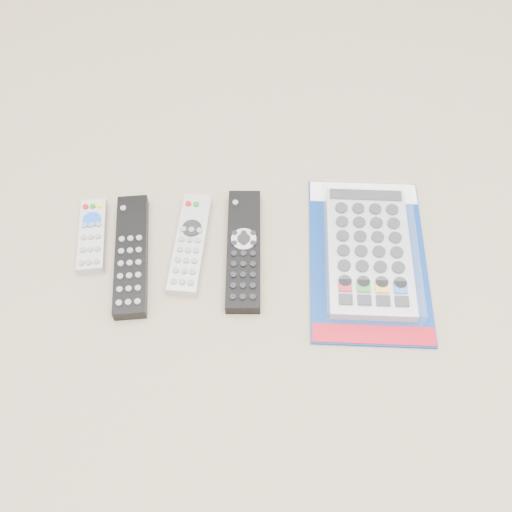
{
  "coord_description": "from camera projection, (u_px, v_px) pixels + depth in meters",
  "views": [
    {
      "loc": [
        0.01,
        -0.45,
        0.73
      ],
      "look_at": [
        0.03,
        -0.0,
        0.01
      ],
      "focal_mm": 40.0,
      "sensor_mm": 36.0,
      "label": 1
    }
  ],
  "objects": [
    {
      "name": "remote_slim_black",
      "position": [
        131.0,
        255.0,
        0.84
      ],
      "size": [
        0.05,
        0.21,
        0.02
      ],
      "rotation": [
        0.0,
        0.0,
        0.03
      ],
      "color": "black",
      "rests_on": "ground"
    },
    {
      "name": "remote_silver_dvd",
      "position": [
        190.0,
        244.0,
        0.86
      ],
      "size": [
        0.07,
        0.18,
        0.02
      ],
      "rotation": [
        0.0,
        0.0,
        -0.15
      ],
      "color": "#B3B3B7",
      "rests_on": "ground"
    },
    {
      "name": "remote_small_grey",
      "position": [
        92.0,
        236.0,
        0.87
      ],
      "size": [
        0.04,
        0.13,
        0.02
      ],
      "rotation": [
        0.0,
        0.0,
        0.04
      ],
      "color": "#A7A6A9",
      "rests_on": "ground"
    },
    {
      "name": "remote_large_black",
      "position": [
        244.0,
        250.0,
        0.85
      ],
      "size": [
        0.06,
        0.21,
        0.02
      ],
      "rotation": [
        0.0,
        0.0,
        -0.06
      ],
      "color": "black",
      "rests_on": "ground"
    },
    {
      "name": "jumbo_remote_packaged",
      "position": [
        369.0,
        250.0,
        0.84
      ],
      "size": [
        0.2,
        0.3,
        0.04
      ],
      "rotation": [
        0.0,
        0.0,
        -0.1
      ],
      "color": "navy",
      "rests_on": "ground"
    }
  ]
}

